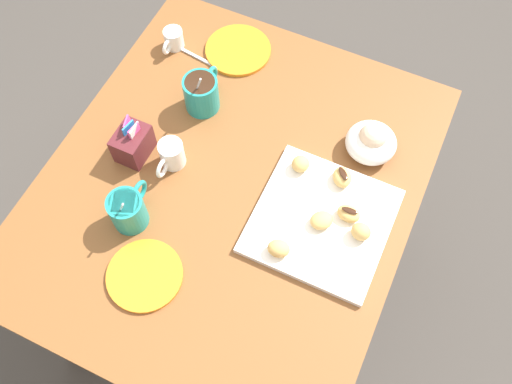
% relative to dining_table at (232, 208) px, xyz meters
% --- Properties ---
extents(ground_plane, '(8.00, 8.00, 0.00)m').
position_rel_dining_table_xyz_m(ground_plane, '(0.00, 0.00, -0.61)').
color(ground_plane, '#423D38').
extents(dining_table, '(1.01, 0.86, 0.75)m').
position_rel_dining_table_xyz_m(dining_table, '(0.00, 0.00, 0.00)').
color(dining_table, brown).
rests_on(dining_table, ground_plane).
extents(pastry_plate_square, '(0.30, 0.30, 0.02)m').
position_rel_dining_table_xyz_m(pastry_plate_square, '(-0.00, -0.24, 0.14)').
color(pastry_plate_square, white).
rests_on(pastry_plate_square, dining_table).
extents(coffee_mug_teal_left, '(0.12, 0.08, 0.14)m').
position_rel_dining_table_xyz_m(coffee_mug_teal_left, '(-0.18, 0.16, 0.18)').
color(coffee_mug_teal_left, teal).
rests_on(coffee_mug_teal_left, dining_table).
extents(coffee_mug_teal_right, '(0.13, 0.09, 0.15)m').
position_rel_dining_table_xyz_m(coffee_mug_teal_right, '(0.18, 0.16, 0.18)').
color(coffee_mug_teal_right, teal).
rests_on(coffee_mug_teal_right, dining_table).
extents(cream_pitcher_white, '(0.10, 0.06, 0.07)m').
position_rel_dining_table_xyz_m(cream_pitcher_white, '(-0.01, 0.15, 0.17)').
color(cream_pitcher_white, white).
rests_on(cream_pitcher_white, dining_table).
extents(sugar_caddy, '(0.09, 0.07, 0.11)m').
position_rel_dining_table_xyz_m(sugar_caddy, '(-0.02, 0.25, 0.17)').
color(sugar_caddy, '#561E23').
rests_on(sugar_caddy, dining_table).
extents(ice_cream_bowl, '(0.12, 0.12, 0.09)m').
position_rel_dining_table_xyz_m(ice_cream_bowl, '(0.23, -0.27, 0.17)').
color(ice_cream_bowl, white).
rests_on(ice_cream_bowl, dining_table).
extents(chocolate_sauce_pitcher, '(0.09, 0.05, 0.06)m').
position_rel_dining_table_xyz_m(chocolate_sauce_pitcher, '(0.32, 0.33, 0.16)').
color(chocolate_sauce_pitcher, white).
rests_on(chocolate_sauce_pitcher, dining_table).
extents(saucer_orange_left, '(0.18, 0.18, 0.01)m').
position_rel_dining_table_xyz_m(saucer_orange_left, '(0.38, 0.16, 0.14)').
color(saucer_orange_left, orange).
rests_on(saucer_orange_left, dining_table).
extents(saucer_orange_right, '(0.17, 0.17, 0.01)m').
position_rel_dining_table_xyz_m(saucer_orange_right, '(-0.28, 0.07, 0.14)').
color(saucer_orange_right, orange).
rests_on(saucer_orange_right, dining_table).
extents(loose_spoon_near_saucer, '(0.04, 0.16, 0.01)m').
position_rel_dining_table_xyz_m(loose_spoon_near_saucer, '(0.32, 0.28, 0.14)').
color(loose_spoon_near_saucer, silver).
rests_on(loose_spoon_near_saucer, dining_table).
extents(beignet_0, '(0.04, 0.06, 0.03)m').
position_rel_dining_table_xyz_m(beignet_0, '(0.03, -0.29, 0.16)').
color(beignet_0, '#E5B260').
rests_on(beignet_0, pastry_plate_square).
extents(chocolate_drizzle_0, '(0.02, 0.04, 0.00)m').
position_rel_dining_table_xyz_m(chocolate_drizzle_0, '(0.03, -0.29, 0.18)').
color(chocolate_drizzle_0, '#381E11').
rests_on(chocolate_drizzle_0, beignet_0).
extents(beignet_1, '(0.05, 0.05, 0.04)m').
position_rel_dining_table_xyz_m(beignet_1, '(0.10, -0.14, 0.17)').
color(beignet_1, '#E5B260').
rests_on(beignet_1, pastry_plate_square).
extents(beignet_2, '(0.07, 0.07, 0.03)m').
position_rel_dining_table_xyz_m(beignet_2, '(-0.01, -0.24, 0.16)').
color(beignet_2, '#E5B260').
rests_on(beignet_2, pastry_plate_square).
extents(beignet_3, '(0.04, 0.05, 0.04)m').
position_rel_dining_table_xyz_m(beignet_3, '(-0.00, -0.33, 0.17)').
color(beignet_3, '#E5B260').
rests_on(beignet_3, pastry_plate_square).
extents(beignet_4, '(0.07, 0.06, 0.03)m').
position_rel_dining_table_xyz_m(beignet_4, '(0.11, -0.24, 0.16)').
color(beignet_4, '#E5B260').
rests_on(beignet_4, pastry_plate_square).
extents(chocolate_drizzle_4, '(0.04, 0.04, 0.00)m').
position_rel_dining_table_xyz_m(chocolate_drizzle_4, '(0.11, -0.24, 0.18)').
color(chocolate_drizzle_4, '#381E11').
rests_on(chocolate_drizzle_4, beignet_4).
extents(beignet_5, '(0.05, 0.06, 0.03)m').
position_rel_dining_table_xyz_m(beignet_5, '(-0.11, -0.18, 0.17)').
color(beignet_5, '#E5B260').
rests_on(beignet_5, pastry_plate_square).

